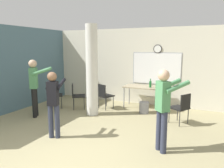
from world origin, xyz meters
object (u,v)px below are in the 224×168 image
bottle_on_table (150,84)px  chair_near_pillar (77,94)px  chair_mid_room (181,106)px  person_playing_side (164,104)px  folding_table (144,88)px  chair_by_left_wall (54,94)px  chair_table_left (104,94)px  person_watching_back (35,84)px  person_playing_front (53,99)px

bottle_on_table → chair_near_pillar: (-2.31, -1.04, -0.36)m
bottle_on_table → chair_mid_room: bearing=-44.5°
person_playing_side → chair_mid_room: bearing=85.8°
folding_table → chair_by_left_wall: 3.17m
chair_by_left_wall → bottle_on_table: bearing=22.5°
chair_near_pillar → chair_mid_room: size_ratio=1.00×
folding_table → bottle_on_table: bearing=-8.4°
bottle_on_table → chair_by_left_wall: bearing=-157.5°
chair_by_left_wall → chair_near_pillar: size_ratio=1.00×
chair_by_left_wall → chair_table_left: 1.78m
chair_table_left → person_playing_side: size_ratio=0.52×
folding_table → person_playing_side: person_playing_side is taller
chair_table_left → person_playing_side: 3.41m
chair_by_left_wall → person_playing_side: (4.14, -1.68, 0.48)m
folding_table → chair_by_left_wall: (-2.88, -1.31, -0.18)m
chair_mid_room → person_watching_back: person_watching_back is taller
chair_by_left_wall → person_watching_back: size_ratio=0.50×
folding_table → chair_near_pillar: 2.36m
chair_table_left → chair_near_pillar: bearing=-156.4°
person_watching_back → person_playing_front: bearing=-33.6°
chair_by_left_wall → chair_mid_room: (4.27, 0.12, 0.00)m
chair_by_left_wall → chair_near_pillar: same height
bottle_on_table → person_watching_back: 3.74m
chair_near_pillar → person_playing_front: 2.48m
person_playing_front → folding_table: bearing=70.3°
chair_by_left_wall → person_playing_side: bearing=-22.1°
bottle_on_table → folding_table: bearing=171.6°
folding_table → person_playing_front: bearing=-109.7°
bottle_on_table → chair_near_pillar: size_ratio=0.34×
chair_by_left_wall → person_playing_front: size_ratio=0.56×
folding_table → person_playing_front: person_playing_front is taller
bottle_on_table → person_playing_front: person_playing_front is taller
person_playing_front → chair_table_left: bearing=90.4°
chair_table_left → person_playing_front: bearing=-89.6°
bottle_on_table → chair_table_left: size_ratio=0.34×
bottle_on_table → person_watching_back: size_ratio=0.17×
chair_by_left_wall → chair_near_pillar: (0.79, 0.24, 0.00)m
person_playing_front → chair_near_pillar: bearing=111.5°
person_playing_side → person_playing_front: size_ratio=1.08×
chair_table_left → person_playing_side: bearing=-43.0°
chair_by_left_wall → person_playing_side: size_ratio=0.52×
folding_table → chair_mid_room: size_ratio=1.65×
folding_table → person_playing_front: (-1.20, -3.35, 0.22)m
folding_table → chair_by_left_wall: bearing=-155.5°
person_playing_side → bottle_on_table: bearing=109.4°
folding_table → bottle_on_table: bottle_on_table is taller
chair_mid_room → chair_table_left: same height
chair_mid_room → person_playing_front: 3.40m
bottle_on_table → person_playing_side: (1.04, -2.96, 0.13)m
person_watching_back → person_playing_side: size_ratio=1.03×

